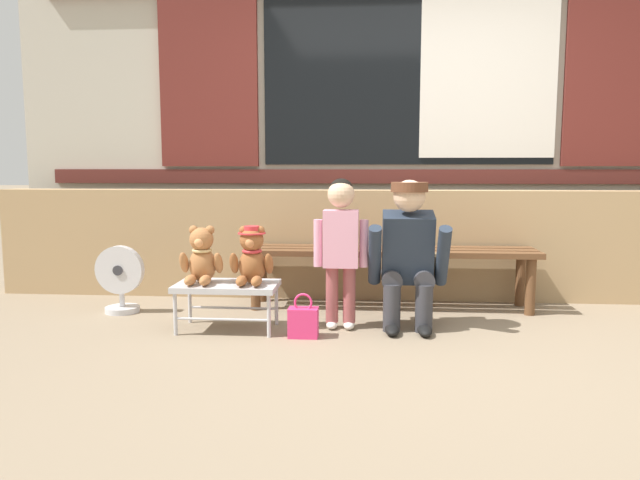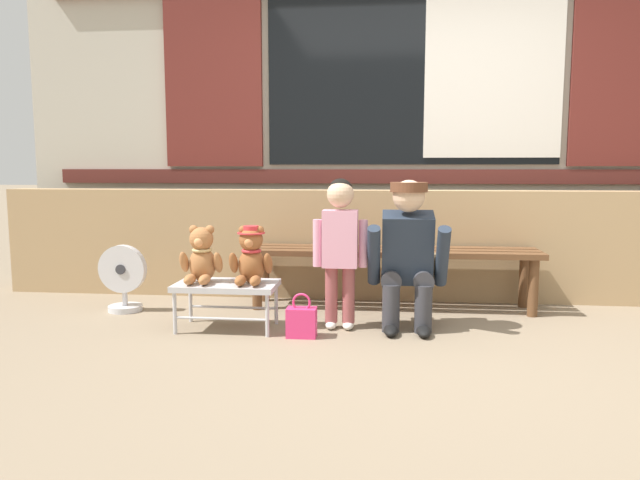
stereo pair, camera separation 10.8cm
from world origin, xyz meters
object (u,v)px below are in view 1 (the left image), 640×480
at_px(teddy_bear_plain, 202,257).
at_px(child_standing, 341,237).
at_px(small_display_bench, 227,288).
at_px(handbag_on_ground, 303,322).
at_px(floor_fan, 120,280).
at_px(wooden_bench_long, 390,258).
at_px(teddy_bear_with_hat, 252,256).
at_px(adult_crouching, 409,254).

distance_m(teddy_bear_plain, child_standing, 0.89).
bearing_deg(small_display_bench, handbag_on_ground, -14.47).
bearing_deg(child_standing, floor_fan, 169.76).
xyz_separation_m(wooden_bench_long, teddy_bear_plain, (-1.21, -0.68, 0.09)).
relative_size(wooden_bench_long, small_display_bench, 3.28).
bearing_deg(teddy_bear_with_hat, adult_crouching, 7.52).
relative_size(child_standing, handbag_on_ground, 3.52).
bearing_deg(small_display_bench, child_standing, 7.52).
bearing_deg(handbag_on_ground, child_standing, 45.79).
relative_size(small_display_bench, adult_crouching, 0.67).
height_order(teddy_bear_with_hat, floor_fan, teddy_bear_with_hat).
distance_m(child_standing, floor_fan, 1.64).
bearing_deg(floor_fan, teddy_bear_with_hat, -20.27).
bearing_deg(wooden_bench_long, handbag_on_ground, -124.10).
relative_size(teddy_bear_with_hat, floor_fan, 0.76).
bearing_deg(teddy_bear_plain, wooden_bench_long, 29.47).
height_order(teddy_bear_plain, teddy_bear_with_hat, same).
bearing_deg(floor_fan, wooden_bench_long, 9.11).
bearing_deg(handbag_on_ground, adult_crouching, 21.87).
distance_m(adult_crouching, floor_fan, 2.03).
xyz_separation_m(wooden_bench_long, child_standing, (-0.33, -0.59, 0.22)).
bearing_deg(child_standing, teddy_bear_with_hat, -170.56).
xyz_separation_m(small_display_bench, handbag_on_ground, (0.50, -0.13, -0.17)).
height_order(teddy_bear_plain, floor_fan, teddy_bear_plain).
bearing_deg(small_display_bench, teddy_bear_plain, 179.49).
height_order(teddy_bear_plain, child_standing, child_standing).
distance_m(teddy_bear_plain, handbag_on_ground, 0.76).
relative_size(wooden_bench_long, teddy_bear_plain, 5.78).
relative_size(small_display_bench, child_standing, 0.67).
height_order(child_standing, adult_crouching, child_standing).
bearing_deg(child_standing, handbag_on_ground, -134.21).
xyz_separation_m(wooden_bench_long, handbag_on_ground, (-0.55, -0.81, -0.28)).
bearing_deg(teddy_bear_plain, adult_crouching, 5.73).
xyz_separation_m(adult_crouching, floor_fan, (-2.01, 0.25, -0.24)).
height_order(handbag_on_ground, floor_fan, floor_fan).
xyz_separation_m(child_standing, handbag_on_ground, (-0.22, -0.22, -0.50)).
bearing_deg(handbag_on_ground, teddy_bear_with_hat, 158.85).
xyz_separation_m(small_display_bench, adult_crouching, (1.15, 0.13, 0.21)).
bearing_deg(wooden_bench_long, teddy_bear_plain, -150.53).
xyz_separation_m(small_display_bench, teddy_bear_with_hat, (0.16, 0.00, 0.21)).
distance_m(teddy_bear_plain, teddy_bear_with_hat, 0.32).
distance_m(small_display_bench, floor_fan, 0.94).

